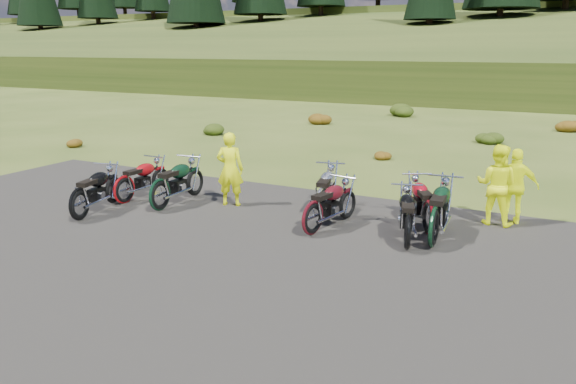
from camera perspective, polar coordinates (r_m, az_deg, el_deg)
The scene contains 22 objects.
ground at distance 12.04m, azimuth -2.77°, elevation -4.41°, with size 300.00×300.00×0.00m, color #384A18.
gravel_pad at distance 10.47m, azimuth -8.31°, elevation -7.53°, with size 20.00×12.00×0.04m, color black.
hill_slope at distance 60.23m, azimuth 22.22°, elevation 9.79°, with size 300.00×46.00×3.00m, color #293B13, non-canonical shape.
hill_plateau at distance 120.03m, azimuth 25.19°, elevation 11.36°, with size 300.00×90.00×9.17m, color #293B13.
shrub_0 at distance 24.07m, azimuth -20.68°, elevation 4.83°, with size 0.77×0.77×0.45m, color #6B370D.
shrub_1 at distance 26.08m, azimuth -7.66°, elevation 6.49°, with size 1.03×1.03×0.61m, color #21360D.
shrub_2 at distance 29.22m, azimuth 3.09°, elevation 7.61°, with size 1.30×1.30×0.77m, color #6B370D.
shrub_3 at distance 33.18m, azimuth 11.56°, elevation 8.31°, with size 1.56×1.56×0.92m, color #21360D.
shrub_4 at distance 20.34m, azimuth 9.37°, elevation 3.93°, with size 0.77×0.77×0.45m, color #6B370D.
shrub_5 at distance 24.81m, azimuth 19.68°, elevation 5.36°, with size 1.03×1.03×0.61m, color #21360D.
shrub_6 at distance 29.84m, azimuth 26.71°, elevation 6.24°, with size 1.30×1.30×0.77m, color #6B370D.
motorcycle_0 at distance 13.83m, azimuth -20.28°, elevation -2.80°, with size 2.15×0.72×1.13m, color black, non-canonical shape.
motorcycle_1 at distance 14.94m, azimuth -16.21°, elevation -1.21°, with size 2.03×0.68×1.06m, color #9B0B0F, non-canonical shape.
motorcycle_2 at distance 14.07m, azimuth -12.80°, elevation -1.94°, with size 2.24×0.75×1.17m, color black, non-canonical shape.
motorcycle_3 at distance 12.88m, azimuth 3.27°, elevation -3.14°, with size 2.23×0.74×1.17m, color silver, non-canonical shape.
motorcycle_4 at distance 12.00m, azimuth 2.49°, elevation -4.48°, with size 2.09×0.70×1.10m, color #4E0D14, non-canonical shape.
motorcycle_5 at distance 11.39m, azimuth 11.94°, elevation -5.86°, with size 2.06×0.69×1.08m, color black, non-canonical shape.
motorcycle_6 at distance 12.39m, azimuth 13.97°, elevation -4.29°, with size 2.09×0.70×1.10m, color maroon, non-canonical shape.
motorcycle_7 at distance 11.64m, azimuth 14.42°, elevation -5.55°, with size 2.34×0.78×1.23m, color black, non-canonical shape.
person_middle at distance 14.04m, azimuth -5.90°, elevation 2.21°, with size 0.68×0.44×1.85m, color #E9F50C.
person_right_a at distance 13.30m, azimuth 20.40°, elevation 0.57°, with size 0.88×0.69×1.81m, color #E9F50C.
person_right_b at distance 13.55m, azimuth 22.07°, elevation 0.43°, with size 1.00×0.42×1.70m, color #E9F50C.
Camera 1 is at (5.75, -9.83, 3.91)m, focal length 35.00 mm.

